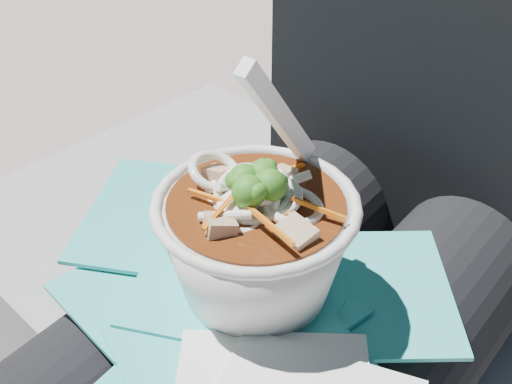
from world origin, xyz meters
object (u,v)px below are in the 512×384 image
Objects in this scene: person_body at (326,278)px; lap at (266,358)px; plastic_bag at (229,304)px; udon_bowl at (256,235)px.

lap is at bearing -90.00° from person_body.
plastic_bag is 0.07m from udon_bowl.
udon_bowl is at bearing -109.65° from lap.
plastic_bag reaches higher than lap.
person_body is at bearing 88.08° from udon_bowl.
lap is 0.15m from udon_bowl.
plastic_bag is (-0.01, -0.12, 0.05)m from person_body.
person_body is (-0.00, 0.09, 0.03)m from lap.
lap is 2.44× the size of udon_bowl.
person_body is 0.16m from udon_bowl.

